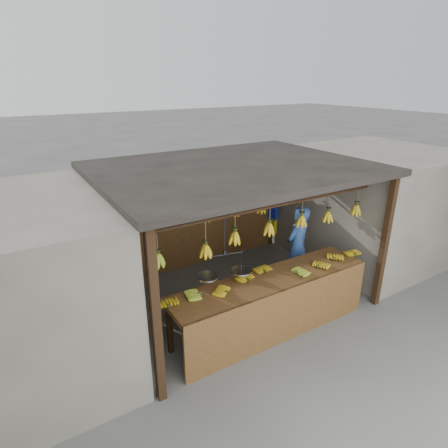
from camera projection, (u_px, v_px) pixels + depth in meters
ground at (233, 296)px, 6.79m from camera, size 80.00×80.00×0.00m
stall at (223, 187)px, 6.33m from camera, size 4.30×3.30×2.40m
neighbor_right at (372, 203)px, 8.12m from camera, size 3.00×3.00×2.30m
counter at (276, 294)px, 5.55m from camera, size 3.47×0.74×0.96m
hanging_bananas at (234, 211)px, 6.20m from camera, size 3.63×2.24×0.39m
balance_scale at (224, 271)px, 5.18m from camera, size 0.79×0.40×0.86m
vendor at (297, 246)px, 6.92m from camera, size 0.64×0.50×1.56m
bag_bundles at (273, 205)px, 8.44m from camera, size 0.08×0.26×1.31m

